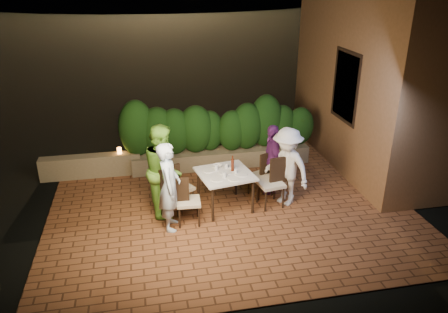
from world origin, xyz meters
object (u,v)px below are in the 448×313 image
object	(u,v)px
bowl	(217,166)
chair_right_front	(271,182)
diner_white	(287,167)
chair_left_back	(179,187)
parapet_lamp	(119,151)
beer_bottle	(233,163)
diner_blue	(169,187)
dining_table	(225,190)
chair_right_back	(261,175)
diner_purple	(272,159)
chair_left_front	(188,200)
diner_green	(163,169)

from	to	relation	value
bowl	chair_right_front	distance (m)	1.10
diner_white	chair_left_back	bearing A→B (deg)	-126.13
parapet_lamp	bowl	bearing A→B (deg)	-40.87
beer_bottle	diner_blue	xyz separation A→B (m)	(-1.26, -0.58, -0.08)
dining_table	bowl	xyz separation A→B (m)	(-0.09, 0.30, 0.40)
chair_right_front	diner_blue	xyz separation A→B (m)	(-1.99, -0.42, 0.32)
chair_right_back	diner_blue	xyz separation A→B (m)	(-1.92, -0.88, 0.37)
dining_table	diner_purple	world-z (taller)	diner_purple
diner_blue	parapet_lamp	xyz separation A→B (m)	(-0.93, 2.49, -0.25)
chair_left_front	diner_green	xyz separation A→B (m)	(-0.40, 0.52, 0.42)
beer_bottle	chair_right_back	bearing A→B (deg)	24.63
beer_bottle	chair_left_back	size ratio (longest dim) A/B	0.32
diner_blue	diner_white	world-z (taller)	diner_blue
chair_left_front	chair_left_back	xyz separation A→B (m)	(-0.11, 0.50, 0.03)
chair_left_back	diner_blue	size ratio (longest dim) A/B	0.60
diner_blue	chair_right_back	bearing A→B (deg)	-57.69
diner_green	chair_left_front	bearing A→B (deg)	-144.80
chair_left_front	diner_purple	bearing A→B (deg)	29.86
chair_left_front	diner_white	size ratio (longest dim) A/B	0.58
dining_table	diner_purple	distance (m)	1.24
chair_left_back	bowl	bearing A→B (deg)	-16.10
parapet_lamp	chair_left_back	bearing A→B (deg)	-58.76
beer_bottle	dining_table	bearing A→B (deg)	-157.41
chair_left_front	bowl	bearing A→B (deg)	50.96
dining_table	diner_purple	bearing A→B (deg)	24.05
dining_table	bowl	distance (m)	0.51
beer_bottle	chair_right_front	bearing A→B (deg)	-12.42
dining_table	diner_green	size ratio (longest dim) A/B	0.56
chair_left_back	diner_purple	world-z (taller)	diner_purple
beer_bottle	chair_right_back	xyz separation A→B (m)	(0.66, 0.30, -0.46)
chair_right_front	parapet_lamp	xyz separation A→B (m)	(-2.92, 2.08, 0.07)
parapet_lamp	diner_white	bearing A→B (deg)	-32.09
dining_table	chair_right_front	size ratio (longest dim) A/B	0.98
chair_right_back	diner_white	bearing A→B (deg)	110.06
beer_bottle	chair_right_front	distance (m)	0.85
diner_blue	diner_purple	xyz separation A→B (m)	(2.19, 1.00, -0.08)
bowl	chair_left_front	bearing A→B (deg)	-132.84
bowl	diner_purple	size ratio (longest dim) A/B	0.12
chair_right_back	beer_bottle	bearing A→B (deg)	1.76
diner_blue	diner_green	bearing A→B (deg)	13.73
diner_blue	diner_white	bearing A→B (deg)	-71.23
beer_bottle	chair_left_back	world-z (taller)	beer_bottle
chair_right_front	parapet_lamp	bearing A→B (deg)	-44.98
dining_table	chair_left_front	distance (m)	0.88
diner_white	chair_right_front	bearing A→B (deg)	-115.80
beer_bottle	chair_left_front	distance (m)	1.14
diner_green	chair_left_back	bearing A→B (deg)	-95.72
beer_bottle	diner_blue	world-z (taller)	diner_blue
diner_white	diner_purple	distance (m)	0.56
chair_left_back	diner_green	xyz separation A→B (m)	(-0.29, 0.02, 0.39)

